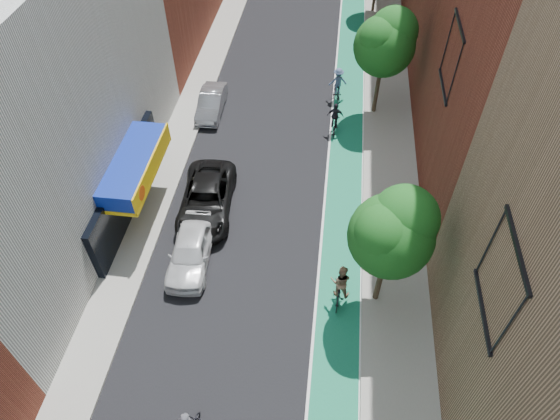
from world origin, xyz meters
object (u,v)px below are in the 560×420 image
(cyclist_lane_near, at_px, (340,286))
(cyclist_lane_far, at_px, (338,85))
(parked_car_silver, at_px, (211,103))
(cyclist_lane_mid, at_px, (335,122))
(parked_car_white, at_px, (191,250))
(parked_car_black, at_px, (207,199))

(cyclist_lane_near, relative_size, cyclist_lane_far, 1.04)
(parked_car_silver, relative_size, cyclist_lane_mid, 2.01)
(parked_car_silver, bearing_deg, cyclist_lane_near, -58.24)
(cyclist_lane_far, bearing_deg, cyclist_lane_near, 79.88)
(cyclist_lane_near, distance_m, cyclist_lane_far, 15.53)
(parked_car_white, distance_m, parked_car_black, 3.34)
(parked_car_white, xyz_separation_m, parked_car_silver, (-1.60, 11.75, -0.11))
(cyclist_lane_near, relative_size, cyclist_lane_mid, 1.10)
(parked_car_white, height_order, parked_car_silver, parked_car_white)
(cyclist_lane_near, bearing_deg, cyclist_lane_far, -81.80)
(parked_car_silver, bearing_deg, cyclist_lane_far, 16.03)
(cyclist_lane_far, bearing_deg, parked_car_black, 47.37)
(cyclist_lane_near, bearing_deg, parked_car_black, -28.27)
(parked_car_black, xyz_separation_m, parked_car_silver, (-1.60, 8.41, -0.11))
(cyclist_lane_mid, bearing_deg, parked_car_silver, -5.78)
(parked_car_white, distance_m, cyclist_lane_far, 15.51)
(cyclist_lane_near, bearing_deg, parked_car_silver, -51.34)
(parked_car_black, relative_size, cyclist_lane_near, 2.51)
(parked_car_black, bearing_deg, cyclist_lane_mid, 45.18)
(parked_car_white, xyz_separation_m, cyclist_lane_mid, (6.20, 10.59, -0.00))
(parked_car_white, distance_m, cyclist_lane_mid, 12.27)
(cyclist_lane_mid, bearing_deg, parked_car_white, 62.33)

